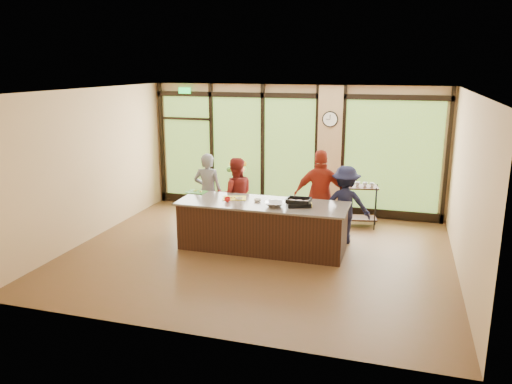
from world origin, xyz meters
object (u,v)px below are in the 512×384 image
Objects in this scene: cook_right at (345,205)px; roasting_pan at (299,204)px; cook_left at (208,191)px; bar_cart at (360,200)px; island_base at (262,227)px; flower_stand at (238,195)px.

roasting_pan is at bearing 43.53° from cook_right.
bar_cart is (3.11, 1.09, -0.23)m from cook_left.
island_base is 7.26× the size of roasting_pan.
flower_stand is at bearing -102.27° from cook_left.
roasting_pan is (2.15, -0.89, 0.13)m from cook_left.
bar_cart is (2.96, -0.45, 0.22)m from flower_stand.
cook_right is 1.16m from roasting_pan.
flower_stand is 0.76× the size of bar_cart.
island_base is at bearing 24.34° from cook_right.
cook_left is 1.66× the size of bar_cart.
flower_stand is (0.14, 1.54, -0.45)m from cook_left.
island_base is 1.73m from cook_left.
cook_right is at bearing 28.53° from roasting_pan.
cook_right is (1.45, 0.83, 0.33)m from island_base.
roasting_pan is at bearing -2.70° from island_base.
bar_cart is at bearing 49.58° from island_base.
cook_right reaches higher than island_base.
cook_left is at bearing -118.21° from flower_stand.
roasting_pan reaches higher than bar_cart.
roasting_pan is at bearing -73.39° from flower_stand.
bar_cart reaches higher than island_base.
roasting_pan reaches higher than flower_stand.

